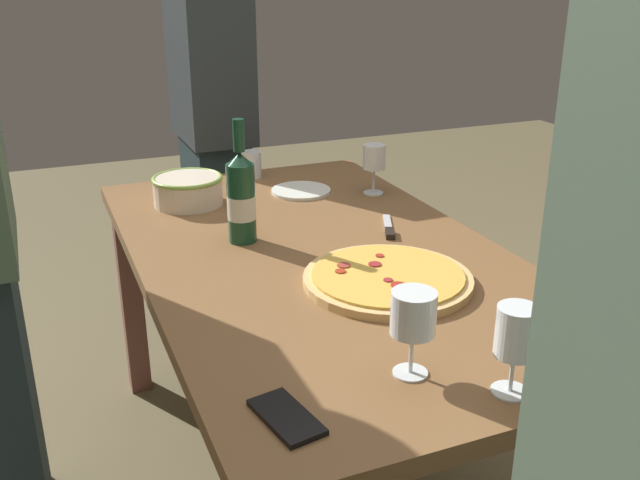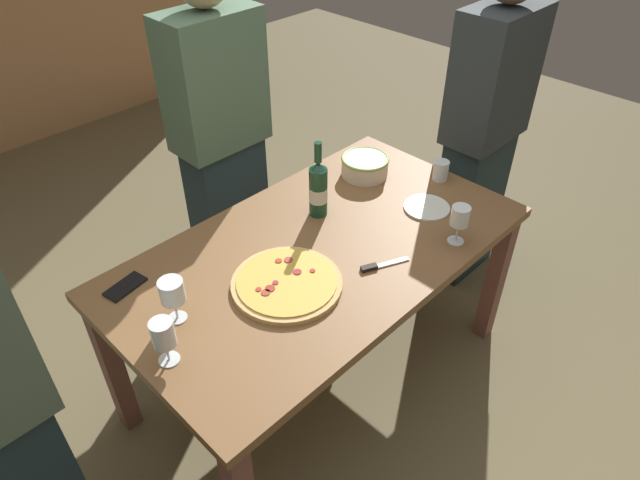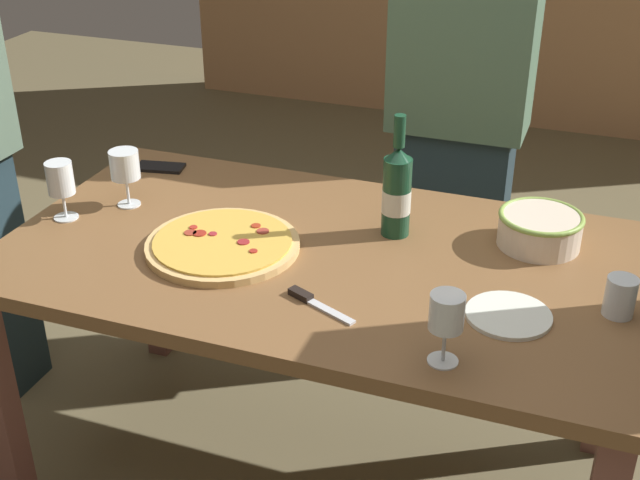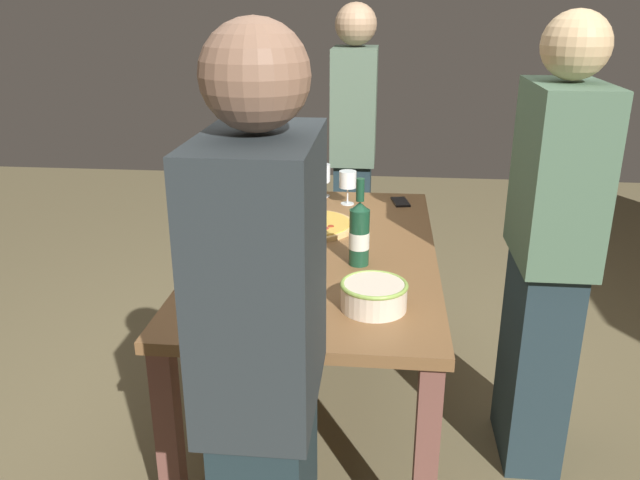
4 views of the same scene
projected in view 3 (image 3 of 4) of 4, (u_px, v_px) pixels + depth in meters
name	position (u px, v px, depth m)	size (l,w,h in m)	color
ground_plane	(320.00, 474.00, 2.46)	(8.00, 8.00, 0.00)	brown
dining_table	(320.00, 283.00, 2.15)	(1.60, 0.90, 0.75)	brown
pizza	(223.00, 244.00, 2.11)	(0.39, 0.39, 0.03)	#E1B46D
serving_bowl	(540.00, 228.00, 2.12)	(0.21, 0.21, 0.09)	beige
wine_bottle	(397.00, 191.00, 2.14)	(0.07, 0.07, 0.33)	#18442B
wine_glass_near_pizza	(446.00, 316.00, 1.65)	(0.07, 0.07, 0.16)	white
wine_glass_by_bottle	(125.00, 166.00, 2.29)	(0.08, 0.08, 0.16)	white
wine_glass_far_left	(60.00, 180.00, 2.22)	(0.07, 0.07, 0.16)	white
cup_amber	(620.00, 297.00, 1.84)	(0.07, 0.07, 0.09)	white
side_plate	(508.00, 315.00, 1.84)	(0.19, 0.19, 0.01)	white
cell_phone	(160.00, 167.00, 2.56)	(0.07, 0.14, 0.01)	black
pizza_knife	(313.00, 301.00, 1.89)	(0.18, 0.10, 0.02)	silver
person_host	(458.00, 122.00, 2.70)	(0.43, 0.24, 1.64)	#22333A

